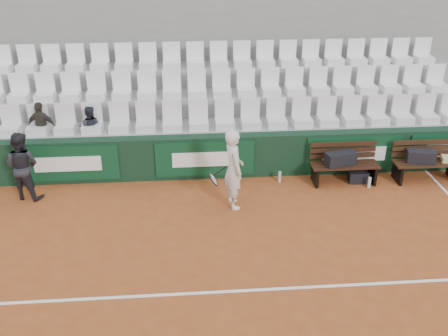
# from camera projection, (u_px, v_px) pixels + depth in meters

# --- Properties ---
(ground) EXTENTS (80.00, 80.00, 0.00)m
(ground) POSITION_uv_depth(u_px,v_px,m) (229.00, 292.00, 7.96)
(ground) COLOR #9D4B23
(ground) RESTS_ON ground
(court_baseline) EXTENTS (18.00, 0.06, 0.01)m
(court_baseline) POSITION_uv_depth(u_px,v_px,m) (229.00, 291.00, 7.95)
(court_baseline) COLOR white
(court_baseline) RESTS_ON ground
(back_barrier) EXTENTS (18.00, 0.34, 1.00)m
(back_barrier) POSITION_uv_depth(u_px,v_px,m) (216.00, 156.00, 11.29)
(back_barrier) COLOR #10301D
(back_barrier) RESTS_ON ground
(grandstand_tier_front) EXTENTS (18.00, 0.95, 1.00)m
(grandstand_tier_front) POSITION_uv_depth(u_px,v_px,m) (212.00, 145.00, 11.84)
(grandstand_tier_front) COLOR #9A9A97
(grandstand_tier_front) RESTS_ON ground
(grandstand_tier_mid) EXTENTS (18.00, 0.95, 1.45)m
(grandstand_tier_mid) POSITION_uv_depth(u_px,v_px,m) (210.00, 121.00, 12.59)
(grandstand_tier_mid) COLOR gray
(grandstand_tier_mid) RESTS_ON ground
(grandstand_tier_back) EXTENTS (18.00, 0.95, 1.90)m
(grandstand_tier_back) POSITION_uv_depth(u_px,v_px,m) (208.00, 101.00, 13.33)
(grandstand_tier_back) COLOR gray
(grandstand_tier_back) RESTS_ON ground
(grandstand_rear_wall) EXTENTS (18.00, 0.30, 4.40)m
(grandstand_rear_wall) POSITION_uv_depth(u_px,v_px,m) (206.00, 48.00, 13.32)
(grandstand_rear_wall) COLOR gray
(grandstand_rear_wall) RESTS_ON ground
(seat_row_front) EXTENTS (11.90, 0.44, 0.63)m
(seat_row_front) POSITION_uv_depth(u_px,v_px,m) (212.00, 115.00, 11.32)
(seat_row_front) COLOR silver
(seat_row_front) RESTS_ON grandstand_tier_front
(seat_row_mid) EXTENTS (11.90, 0.44, 0.63)m
(seat_row_mid) POSITION_uv_depth(u_px,v_px,m) (209.00, 84.00, 11.96)
(seat_row_mid) COLOR white
(seat_row_mid) RESTS_ON grandstand_tier_mid
(seat_row_back) EXTENTS (11.90, 0.44, 0.63)m
(seat_row_back) POSITION_uv_depth(u_px,v_px,m) (207.00, 55.00, 12.61)
(seat_row_back) COLOR white
(seat_row_back) RESTS_ON grandstand_tier_back
(bench_left) EXTENTS (1.50, 0.56, 0.45)m
(bench_left) POSITION_uv_depth(u_px,v_px,m) (344.00, 173.00, 11.13)
(bench_left) COLOR #33190F
(bench_left) RESTS_ON ground
(bench_right) EXTENTS (1.50, 0.56, 0.45)m
(bench_right) POSITION_uv_depth(u_px,v_px,m) (426.00, 171.00, 11.23)
(bench_right) COLOR #361D10
(bench_right) RESTS_ON ground
(sports_bag_left) EXTENTS (0.73, 0.45, 0.29)m
(sports_bag_left) POSITION_uv_depth(u_px,v_px,m) (340.00, 158.00, 10.96)
(sports_bag_left) COLOR black
(sports_bag_left) RESTS_ON bench_left
(sports_bag_right) EXTENTS (0.65, 0.39, 0.28)m
(sports_bag_right) POSITION_uv_depth(u_px,v_px,m) (421.00, 156.00, 11.07)
(sports_bag_right) COLOR black
(sports_bag_right) RESTS_ON bench_right
(sports_bag_ground) EXTENTS (0.45, 0.29, 0.26)m
(sports_bag_ground) POSITION_uv_depth(u_px,v_px,m) (358.00, 177.00, 11.19)
(sports_bag_ground) COLOR black
(sports_bag_ground) RESTS_ON ground
(water_bottle_near) EXTENTS (0.07, 0.07, 0.25)m
(water_bottle_near) POSITION_uv_depth(u_px,v_px,m) (280.00, 177.00, 11.20)
(water_bottle_near) COLOR #AFC0C7
(water_bottle_near) RESTS_ON ground
(water_bottle_far) EXTENTS (0.07, 0.07, 0.25)m
(water_bottle_far) POSITION_uv_depth(u_px,v_px,m) (369.00, 182.00, 10.96)
(water_bottle_far) COLOR silver
(water_bottle_far) RESTS_ON ground
(tennis_player) EXTENTS (0.75, 0.68, 1.68)m
(tennis_player) POSITION_uv_depth(u_px,v_px,m) (233.00, 169.00, 9.96)
(tennis_player) COLOR silver
(tennis_player) RESTS_ON ground
(ball_kid) EXTENTS (0.85, 0.74, 1.48)m
(ball_kid) POSITION_uv_depth(u_px,v_px,m) (22.00, 166.00, 10.31)
(ball_kid) COLOR black
(ball_kid) RESTS_ON ground
(spectator_b) EXTENTS (0.72, 0.42, 1.16)m
(spectator_b) POSITION_uv_depth(u_px,v_px,m) (39.00, 108.00, 10.98)
(spectator_b) COLOR #2F2B25
(spectator_b) RESTS_ON grandstand_tier_front
(spectator_c) EXTENTS (0.51, 0.40, 1.04)m
(spectator_c) POSITION_uv_depth(u_px,v_px,m) (88.00, 109.00, 11.08)
(spectator_c) COLOR #202530
(spectator_c) RESTS_ON grandstand_tier_front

